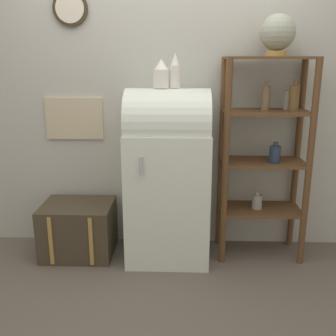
% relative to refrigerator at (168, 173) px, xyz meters
% --- Properties ---
extents(ground_plane, '(12.00, 12.00, 0.00)m').
position_rel_refrigerator_xyz_m(ground_plane, '(0.00, -0.27, -0.70)').
color(ground_plane, '#60564C').
extents(wall_back, '(7.00, 0.09, 2.70)m').
position_rel_refrigerator_xyz_m(wall_back, '(-0.01, 0.30, 0.65)').
color(wall_back, '#B7B7AD').
rests_on(wall_back, ground_plane).
extents(refrigerator, '(0.64, 0.58, 1.36)m').
position_rel_refrigerator_xyz_m(refrigerator, '(0.00, 0.00, 0.00)').
color(refrigerator, silver).
rests_on(refrigerator, ground_plane).
extents(suitcase_trunk, '(0.57, 0.47, 0.43)m').
position_rel_refrigerator_xyz_m(suitcase_trunk, '(-0.74, 0.01, -0.49)').
color(suitcase_trunk, '#423828').
rests_on(suitcase_trunk, ground_plane).
extents(shelf_unit, '(0.67, 0.37, 1.59)m').
position_rel_refrigerator_xyz_m(shelf_unit, '(0.76, 0.07, 0.21)').
color(shelf_unit, brown).
rests_on(shelf_unit, ground_plane).
extents(globe, '(0.26, 0.26, 0.30)m').
position_rel_refrigerator_xyz_m(globe, '(0.79, 0.08, 1.04)').
color(globe, '#AD8942').
rests_on(globe, shelf_unit).
extents(vase_left, '(0.12, 0.12, 0.21)m').
position_rel_refrigerator_xyz_m(vase_left, '(-0.05, 0.01, 0.75)').
color(vase_left, white).
rests_on(vase_left, refrigerator).
extents(vase_center, '(0.08, 0.08, 0.25)m').
position_rel_refrigerator_xyz_m(vase_center, '(0.05, 0.01, 0.77)').
color(vase_center, white).
rests_on(vase_center, refrigerator).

